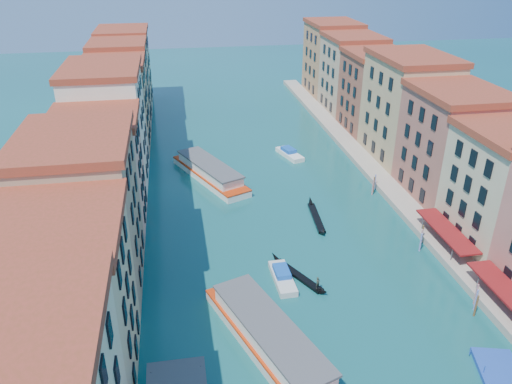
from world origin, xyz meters
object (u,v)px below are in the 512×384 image
(vaporetto_far, at_px, (210,172))
(vaporetto_near, at_px, (270,338))
(gondola_fore, at_px, (298,275))
(blue_dock, at_px, (500,372))

(vaporetto_far, bearing_deg, vaporetto_near, -110.54)
(vaporetto_near, distance_m, gondola_fore, 13.60)
(vaporetto_far, bearing_deg, gondola_fore, -98.78)
(vaporetto_far, xyz_separation_m, gondola_fore, (8.77, -32.46, -1.05))
(blue_dock, bearing_deg, vaporetto_near, 176.70)
(vaporetto_far, distance_m, blue_dock, 57.52)
(vaporetto_near, bearing_deg, vaporetto_far, 73.44)
(gondola_fore, relative_size, blue_dock, 1.48)
(vaporetto_far, relative_size, gondola_fore, 2.08)
(vaporetto_far, bearing_deg, blue_dock, -88.24)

